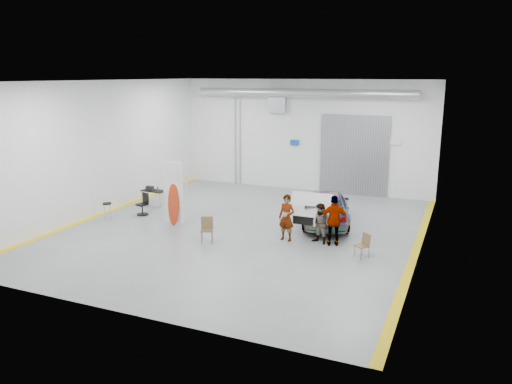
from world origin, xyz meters
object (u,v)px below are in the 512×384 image
at_px(person_c, 334,221).
at_px(work_table, 153,190).
at_px(sedan_car, 326,207).
at_px(surfboard_display, 172,198).
at_px(person_a, 287,218).
at_px(folding_chair_near, 207,235).
at_px(office_chair, 143,205).
at_px(folding_chair_far, 362,250).
at_px(person_b, 321,224).
at_px(shop_stool, 107,212).

xyz_separation_m(person_c, work_table, (-9.58, 2.24, -0.20)).
distance_m(sedan_car, surfboard_display, 6.54).
distance_m(sedan_car, person_a, 2.97).
xyz_separation_m(person_c, folding_chair_near, (-4.50, -1.58, -0.66)).
bearing_deg(office_chair, work_table, 127.02).
distance_m(person_c, surfboard_display, 6.92).
relative_size(folding_chair_far, office_chair, 0.87).
height_order(person_b, surfboard_display, surfboard_display).
bearing_deg(sedan_car, person_a, 59.46).
xyz_separation_m(person_a, folding_chair_near, (-2.68, -1.44, -0.60)).
distance_m(surfboard_display, shop_stool, 3.17).
relative_size(person_b, surfboard_display, 0.53).
bearing_deg(person_c, office_chair, -21.76).
xyz_separation_m(folding_chair_near, folding_chair_far, (5.74, 0.69, -0.03)).
xyz_separation_m(folding_chair_far, shop_stool, (-11.17, 0.20, 0.12)).
height_order(sedan_car, person_a, person_a).
bearing_deg(person_c, surfboard_display, -16.21).
distance_m(person_c, folding_chair_near, 4.82).
bearing_deg(folding_chair_far, person_b, -168.23).
relative_size(person_a, shop_stool, 2.30).
xyz_separation_m(folding_chair_far, office_chair, (-10.28, 1.57, 0.17)).
xyz_separation_m(sedan_car, folding_chair_near, (-3.45, -4.30, -0.40)).
bearing_deg(work_table, person_b, -13.89).
height_order(person_a, work_table, person_a).
relative_size(person_a, office_chair, 1.83).
bearing_deg(work_table, office_chair, -71.18).
height_order(folding_chair_near, folding_chair_far, folding_chair_near).
distance_m(person_a, work_table, 8.12).
xyz_separation_m(person_c, folding_chair_far, (1.23, -0.89, -0.69)).
distance_m(folding_chair_far, work_table, 11.26).
xyz_separation_m(sedan_car, person_a, (-0.77, -2.87, 0.20)).
height_order(folding_chair_near, shop_stool, folding_chair_near).
height_order(person_a, person_b, person_a).
bearing_deg(folding_chair_far, surfboard_display, -146.39).
relative_size(person_b, folding_chair_near, 1.62).
height_order(person_b, folding_chair_far, person_b).
xyz_separation_m(person_a, person_b, (1.31, 0.14, -0.13)).
distance_m(person_c, work_table, 9.84).
distance_m(folding_chair_near, shop_stool, 5.50).
bearing_deg(shop_stool, person_c, 3.97).
height_order(folding_chair_far, work_table, work_table).
relative_size(sedan_car, person_c, 2.53).
relative_size(folding_chair_near, office_chair, 0.97).
height_order(shop_stool, office_chair, office_chair).
height_order(person_b, person_c, person_c).
distance_m(person_a, shop_stool, 8.15).
bearing_deg(shop_stool, person_b, 4.18).
distance_m(surfboard_display, folding_chair_near, 2.94).
height_order(folding_chair_far, shop_stool, folding_chair_far).
xyz_separation_m(person_b, shop_stool, (-9.43, -0.69, -0.39)).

